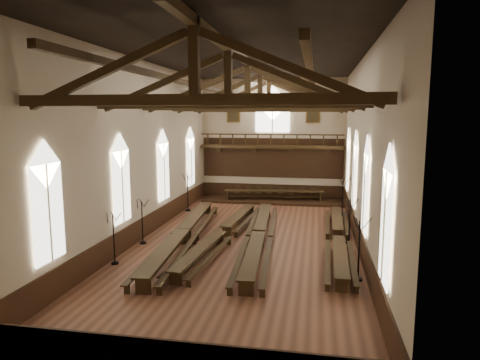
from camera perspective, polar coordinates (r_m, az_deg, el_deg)
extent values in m
plane|color=brown|center=(24.06, 0.96, -8.19)|extent=(26.00, 26.00, 0.00)
plane|color=#C0AB91|center=(35.99, 4.34, 5.43)|extent=(12.00, 0.00, 12.00)
plane|color=#C0AB91|center=(10.60, -10.38, -1.99)|extent=(12.00, 0.00, 12.00)
plane|color=#C0AB91|center=(24.80, -12.85, 3.88)|extent=(0.00, 26.00, 26.00)
plane|color=#C0AB91|center=(22.94, 15.98, 3.41)|extent=(0.00, 26.00, 26.00)
plane|color=black|center=(23.25, 1.03, 16.14)|extent=(26.00, 26.00, 0.00)
cube|color=#361E10|center=(36.45, 4.25, -1.49)|extent=(11.90, 0.08, 1.20)
cube|color=#361E10|center=(25.50, -12.44, -6.02)|extent=(0.08, 25.90, 1.20)
cube|color=#361E10|center=(23.71, 15.45, -7.24)|extent=(0.08, 25.90, 1.20)
cube|color=white|center=(17.13, -24.20, -4.07)|extent=(0.05, 1.80, 3.60)
cube|color=white|center=(16.85, -24.57, 1.92)|extent=(0.05, 1.80, 1.80)
cylinder|color=#C0AB91|center=(17.10, -24.09, -4.08)|extent=(0.08, 0.08, 3.60)
cube|color=white|center=(22.23, -15.49, -0.89)|extent=(0.05, 1.80, 3.60)
cube|color=white|center=(22.02, -15.68, 3.74)|extent=(0.05, 1.80, 1.80)
cylinder|color=#C0AB91|center=(22.22, -15.40, -0.89)|extent=(0.08, 0.08, 3.60)
cube|color=white|center=(27.70, -10.13, 1.09)|extent=(0.05, 1.80, 3.60)
cube|color=white|center=(27.53, -10.23, 4.81)|extent=(0.05, 1.80, 1.80)
cylinder|color=#C0AB91|center=(27.69, -10.06, 1.09)|extent=(0.08, 0.08, 3.60)
cube|color=white|center=(33.35, -6.56, 2.40)|extent=(0.05, 1.80, 3.60)
cube|color=white|center=(33.21, -6.61, 5.49)|extent=(0.05, 1.80, 1.80)
cylinder|color=#C0AB91|center=(33.34, -6.50, 2.40)|extent=(0.08, 0.08, 3.60)
cube|color=white|center=(14.36, 18.84, -6.09)|extent=(0.05, 1.80, 3.60)
cube|color=white|center=(14.03, 19.19, 1.05)|extent=(0.05, 1.80, 1.80)
cylinder|color=#C0AB91|center=(14.35, 18.68, -6.09)|extent=(0.08, 0.08, 3.60)
cube|color=white|center=(20.18, 16.34, -1.85)|extent=(0.05, 1.80, 3.60)
cube|color=white|center=(19.94, 16.56, 3.24)|extent=(0.05, 1.80, 1.80)
cylinder|color=#C0AB91|center=(20.17, 16.23, -1.85)|extent=(0.08, 0.08, 3.60)
cube|color=white|center=(26.08, 14.98, 0.48)|extent=(0.05, 1.80, 3.60)
cube|color=white|center=(25.90, 15.13, 4.43)|extent=(0.05, 1.80, 1.80)
cylinder|color=#C0AB91|center=(26.07, 14.89, 0.48)|extent=(0.08, 0.08, 3.60)
cube|color=white|center=(32.02, 14.12, 1.95)|extent=(0.05, 1.80, 3.60)
cube|color=white|center=(31.87, 14.24, 5.17)|extent=(0.05, 1.80, 1.80)
cylinder|color=#C0AB91|center=(32.01, 14.05, 1.95)|extent=(0.08, 0.08, 3.60)
cube|color=white|center=(35.84, 4.35, 8.30)|extent=(2.80, 0.05, 2.40)
cube|color=white|center=(35.85, 4.37, 10.22)|extent=(2.80, 0.05, 2.80)
cylinder|color=#C0AB91|center=(35.80, 4.35, 8.30)|extent=(0.10, 0.10, 2.40)
cube|color=#352411|center=(35.38, 4.22, 4.41)|extent=(11.80, 1.20, 0.20)
cube|color=#361E10|center=(36.04, 4.30, 2.97)|extent=(11.80, 0.10, 3.30)
cube|color=#352411|center=(34.78, 4.14, 6.07)|extent=(11.60, 0.12, 0.10)
cube|color=#352411|center=(34.83, 4.12, 4.59)|extent=(11.60, 0.12, 0.10)
cube|color=#352411|center=(36.53, -2.78, 4.16)|extent=(0.35, 0.40, 0.50)
cube|color=#352411|center=(35.98, 1.90, 4.09)|extent=(0.35, 0.40, 0.50)
cube|color=#352411|center=(35.67, 6.68, 4.00)|extent=(0.35, 0.40, 0.50)
cube|color=#352411|center=(35.61, 11.52, 3.88)|extent=(0.35, 0.40, 0.50)
cube|color=brown|center=(36.34, -0.89, 8.80)|extent=(1.15, 0.06, 1.45)
cube|color=black|center=(36.30, -0.90, 8.80)|extent=(0.95, 0.04, 1.25)
cube|color=brown|center=(35.66, 9.70, 8.68)|extent=(1.15, 0.06, 1.45)
cube|color=black|center=(35.62, 9.70, 8.69)|extent=(0.95, 0.04, 1.25)
cube|color=#352411|center=(13.28, -6.05, 10.59)|extent=(11.70, 0.35, 0.35)
cube|color=#352411|center=(13.39, -6.14, 16.16)|extent=(0.30, 0.30, 2.40)
cube|color=#352411|center=(14.41, -17.49, 13.68)|extent=(5.44, 0.26, 2.40)
cube|color=#352411|center=(12.85, 6.74, 14.68)|extent=(5.44, 0.26, 2.40)
cube|color=#352411|center=(18.13, -1.56, 10.06)|extent=(11.70, 0.35, 0.35)
cube|color=#352411|center=(18.22, -1.58, 14.15)|extent=(0.30, 0.30, 2.40)
cube|color=#352411|center=(18.98, -10.33, 12.58)|extent=(5.44, 0.26, 2.40)
cube|color=#352411|center=(17.82, 7.77, 12.91)|extent=(5.44, 0.26, 2.40)
cube|color=#352411|center=(23.05, 1.01, 9.72)|extent=(11.70, 0.35, 0.35)
cube|color=#352411|center=(23.12, 1.02, 12.95)|extent=(0.30, 0.30, 2.40)
cube|color=#352411|center=(23.72, -6.02, 11.82)|extent=(5.44, 0.26, 2.40)
cube|color=#352411|center=(22.80, 8.34, 11.92)|extent=(5.44, 0.26, 2.40)
cube|color=#352411|center=(28.00, 2.67, 9.50)|extent=(11.70, 0.35, 0.35)
cube|color=#352411|center=(28.05, 2.69, 12.15)|extent=(0.30, 0.30, 2.40)
cube|color=#352411|center=(28.55, -3.17, 11.28)|extent=(5.44, 0.26, 2.40)
cube|color=#352411|center=(27.79, 8.70, 11.27)|extent=(5.44, 0.26, 2.40)
cube|color=#352411|center=(32.96, 3.84, 9.33)|extent=(11.70, 0.35, 0.35)
cube|color=#352411|center=(33.00, 3.86, 11.59)|extent=(0.30, 0.30, 2.40)
cube|color=#352411|center=(33.43, -1.15, 10.88)|extent=(5.44, 0.26, 2.40)
cube|color=#352411|center=(32.79, 8.95, 10.83)|extent=(5.44, 0.26, 2.40)
cube|color=#352411|center=(23.88, -7.17, 12.74)|extent=(0.25, 25.70, 0.25)
cube|color=#352411|center=(22.82, 9.59, 12.89)|extent=(0.25, 25.70, 0.25)
cube|color=#352411|center=(23.21, 1.03, 15.41)|extent=(0.30, 25.70, 0.30)
cube|color=#352411|center=(20.56, -10.72, -9.09)|extent=(1.32, 7.38, 0.08)
cube|color=#352411|center=(17.83, -14.57, -13.35)|extent=(0.63, 0.13, 0.70)
cube|color=#352411|center=(23.66, -7.82, -7.67)|extent=(0.63, 0.13, 0.70)
cube|color=#352411|center=(20.71, -10.69, -10.36)|extent=(0.61, 6.49, 0.08)
cube|color=#352411|center=(20.84, -12.44, -9.78)|extent=(0.88, 7.35, 0.06)
cube|color=#352411|center=(18.07, -16.62, -13.64)|extent=(0.24, 0.09, 0.41)
cube|color=#352411|center=(23.90, -9.31, -7.90)|extent=(0.24, 0.09, 0.41)
cube|color=#352411|center=(20.49, -8.93, -10.00)|extent=(0.88, 7.35, 0.06)
cube|color=#352411|center=(17.64, -12.58, -14.04)|extent=(0.24, 0.09, 0.41)
cube|color=#352411|center=(23.61, -6.22, -8.05)|extent=(0.24, 0.09, 0.41)
cube|color=#352411|center=(27.35, -5.18, -4.56)|extent=(1.32, 7.38, 0.08)
cube|color=#352411|center=(24.38, -7.25, -7.17)|extent=(0.63, 0.13, 0.70)
cube|color=#352411|center=(30.56, -3.53, -3.91)|extent=(0.63, 0.13, 0.70)
cube|color=#352411|center=(27.46, -5.17, -5.54)|extent=(0.61, 6.49, 0.08)
cube|color=#352411|center=(27.55, -6.51, -5.13)|extent=(0.88, 7.35, 0.06)
cube|color=#352411|center=(24.52, -8.77, -7.47)|extent=(0.24, 0.09, 0.41)
cube|color=#352411|center=(30.75, -4.70, -4.12)|extent=(0.24, 0.09, 0.41)
cube|color=#352411|center=(27.31, -3.83, -5.22)|extent=(0.88, 7.35, 0.06)
cube|color=#352411|center=(24.23, -5.76, -7.60)|extent=(0.24, 0.09, 0.41)
cube|color=#352411|center=(30.54, -2.30, -4.19)|extent=(0.24, 0.09, 0.41)
cube|color=#352411|center=(20.59, -4.52, -9.18)|extent=(1.15, 6.55, 0.07)
cube|color=#352411|center=(18.05, -6.93, -12.99)|extent=(0.56, 0.12, 0.62)
cube|color=#352411|center=(23.42, -2.67, -7.87)|extent=(0.56, 0.12, 0.62)
cube|color=#352411|center=(20.72, -4.51, -10.31)|extent=(0.52, 5.77, 0.07)
cube|color=#352411|center=(20.86, -6.03, -9.74)|extent=(0.76, 6.52, 0.06)
cube|color=#352411|center=(18.26, -8.70, -13.20)|extent=(0.21, 0.08, 0.36)
cube|color=#352411|center=(23.67, -3.99, -8.03)|extent=(0.21, 0.08, 0.36)
cube|color=#352411|center=(20.50, -2.96, -10.04)|extent=(0.76, 6.52, 0.06)
cube|color=#352411|center=(17.86, -5.20, -13.65)|extent=(0.21, 0.08, 0.36)
cube|color=#352411|center=(23.34, -1.27, -8.25)|extent=(0.21, 0.08, 0.36)
cube|color=#352411|center=(27.56, -0.60, -4.60)|extent=(1.15, 6.55, 0.07)
cube|color=#352411|center=(24.85, -1.88, -6.89)|extent=(0.56, 0.12, 0.62)
cube|color=#352411|center=(30.45, 0.44, -4.01)|extent=(0.56, 0.12, 0.62)
cube|color=#352411|center=(27.66, -0.60, -5.47)|extent=(0.52, 5.77, 0.07)
cube|color=#352411|center=(27.77, -1.76, -5.07)|extent=(0.76, 6.52, 0.06)
cube|color=#352411|center=(25.01, -3.18, -7.11)|extent=(0.21, 0.08, 0.36)
cube|color=#352411|center=(30.67, -0.60, -4.17)|extent=(0.21, 0.08, 0.36)
cube|color=#352411|center=(27.48, 0.57, -5.22)|extent=(0.76, 6.52, 0.06)
cube|color=#352411|center=(24.69, -0.61, -7.31)|extent=(0.21, 0.08, 0.36)
cube|color=#352411|center=(30.39, 1.51, -4.29)|extent=(0.21, 0.08, 0.36)
cube|color=#352411|center=(19.91, 1.04, -9.62)|extent=(1.15, 7.09, 0.08)
cube|color=#352411|center=(17.10, -0.72, -14.08)|extent=(0.60, 0.12, 0.68)
cube|color=#352411|center=(23.02, 2.32, -8.09)|extent=(0.60, 0.12, 0.68)
cube|color=#352411|center=(20.05, 1.04, -10.88)|extent=(0.47, 6.25, 0.08)
cube|color=#352411|center=(20.07, -0.77, -10.35)|extent=(0.73, 7.07, 0.06)
cube|color=#352411|center=(17.19, -2.88, -14.47)|extent=(0.23, 0.08, 0.39)
cube|color=#352411|center=(23.16, 0.77, -8.34)|extent=(0.23, 0.08, 0.39)
cube|color=#352411|center=(19.95, 2.86, -10.47)|extent=(0.73, 7.07, 0.06)
cube|color=#352411|center=(17.05, 1.41, -14.68)|extent=(0.23, 0.08, 0.39)
cube|color=#352411|center=(23.07, 3.90, -8.43)|extent=(0.23, 0.08, 0.39)
cube|color=#352411|center=(26.97, 3.56, -4.79)|extent=(1.15, 7.09, 0.08)
cube|color=#352411|center=(24.01, 2.66, -7.39)|extent=(0.60, 0.12, 0.68)
cube|color=#352411|center=(30.14, 4.27, -4.12)|extent=(0.60, 0.12, 0.68)
cube|color=#352411|center=(27.08, 3.56, -5.74)|extent=(0.47, 6.25, 0.08)
cube|color=#352411|center=(27.08, 2.23, -5.36)|extent=(0.73, 7.07, 0.06)
cube|color=#352411|center=(24.05, 1.14, -7.70)|extent=(0.23, 0.08, 0.39)
cube|color=#352411|center=(30.25, 3.08, -4.33)|extent=(0.23, 0.08, 0.39)
cube|color=#352411|center=(27.02, 4.89, -5.42)|extent=(0.73, 7.07, 0.06)
cube|color=#352411|center=(23.97, 4.15, -7.78)|extent=(0.23, 0.08, 0.39)
cube|color=#352411|center=(30.20, 5.46, -4.38)|extent=(0.23, 0.08, 0.39)
cube|color=#352411|center=(20.39, 13.48, -9.66)|extent=(0.76, 6.25, 0.07)
cube|color=#352411|center=(17.87, 13.94, -13.46)|extent=(0.53, 0.08, 0.60)
cube|color=#352411|center=(23.17, 13.07, -8.30)|extent=(0.53, 0.08, 0.60)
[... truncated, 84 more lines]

